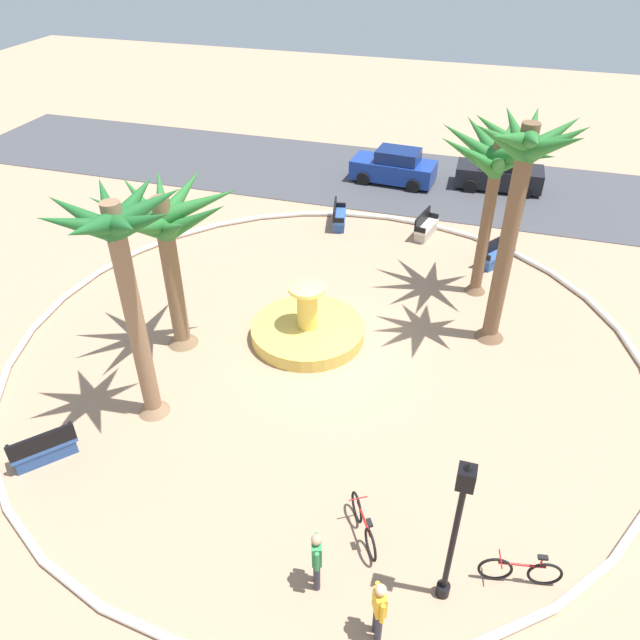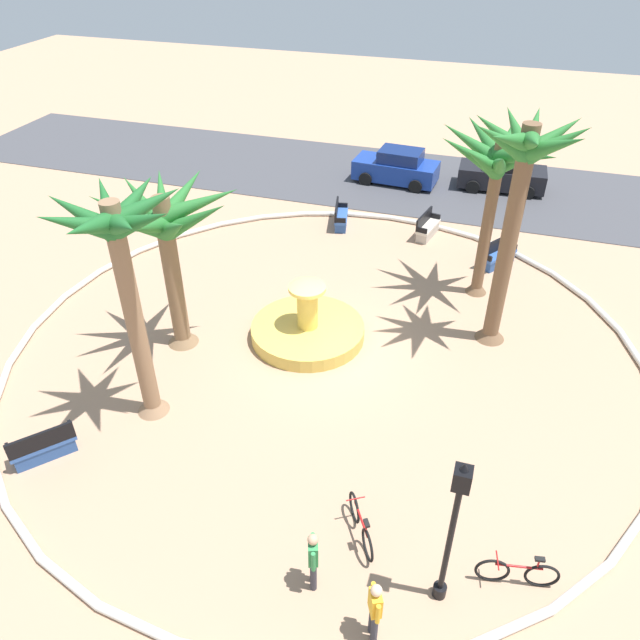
# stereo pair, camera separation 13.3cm
# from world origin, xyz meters

# --- Properties ---
(ground_plane) EXTENTS (80.00, 80.00, 0.00)m
(ground_plane) POSITION_xyz_m (0.00, 0.00, 0.00)
(ground_plane) COLOR tan
(plaza_curb) EXTENTS (19.44, 19.44, 0.20)m
(plaza_curb) POSITION_xyz_m (0.00, 0.00, 0.10)
(plaza_curb) COLOR silver
(plaza_curb) RESTS_ON ground
(street_asphalt) EXTENTS (48.00, 8.00, 0.03)m
(street_asphalt) POSITION_xyz_m (0.00, 14.12, 0.01)
(street_asphalt) COLOR #424247
(street_asphalt) RESTS_ON ground
(fountain) EXTENTS (3.63, 3.63, 1.93)m
(fountain) POSITION_xyz_m (-0.74, 0.46, 0.29)
(fountain) COLOR gold
(fountain) RESTS_ON ground
(palm_tree_near_fountain) EXTENTS (3.30, 3.37, 6.52)m
(palm_tree_near_fountain) POSITION_xyz_m (-3.73, -4.04, 4.94)
(palm_tree_near_fountain) COLOR #8E6B4C
(palm_tree_near_fountain) RESTS_ON ground
(palm_tree_by_curb) EXTENTS (4.18, 4.16, 5.91)m
(palm_tree_by_curb) POSITION_xyz_m (4.16, 4.83, 4.72)
(palm_tree_by_curb) COLOR brown
(palm_tree_by_curb) RESTS_ON ground
(palm_tree_mid_plaza) EXTENTS (3.27, 3.40, 7.19)m
(palm_tree_mid_plaza) POSITION_xyz_m (4.86, 2.16, 5.40)
(palm_tree_mid_plaza) COLOR brown
(palm_tree_mid_plaza) RESTS_ON ground
(palm_tree_far_side) EXTENTS (4.15, 4.36, 5.25)m
(palm_tree_far_side) POSITION_xyz_m (-4.46, -0.97, 3.94)
(palm_tree_far_side) COLOR brown
(palm_tree_far_side) RESTS_ON ground
(bench_east) EXTENTS (1.43, 1.54, 1.00)m
(bench_east) POSITION_xyz_m (-5.48, -6.36, 0.35)
(bench_east) COLOR #335BA8
(bench_east) RESTS_ON ground
(bench_west) EXTENTS (1.31, 1.60, 1.00)m
(bench_west) POSITION_xyz_m (4.73, 7.03, 0.35)
(bench_west) COLOR #335BA8
(bench_west) RESTS_ON ground
(bench_north) EXTENTS (0.82, 1.67, 1.00)m
(bench_north) POSITION_xyz_m (1.78, 8.57, 0.35)
(bench_north) COLOR beige
(bench_north) RESTS_ON ground
(bench_southeast) EXTENTS (0.84, 1.67, 1.00)m
(bench_southeast) POSITION_xyz_m (-1.91, 8.42, 0.35)
(bench_southeast) COLOR #335BA8
(bench_southeast) RESTS_ON ground
(lamppost) EXTENTS (0.32, 0.32, 3.96)m
(lamppost) POSITION_xyz_m (4.61, -7.08, 2.32)
(lamppost) COLOR black
(lamppost) RESTS_ON ground
(bicycle_red_frame) EXTENTS (1.70, 0.49, 0.94)m
(bicycle_red_frame) POSITION_xyz_m (6.08, -6.35, 0.38)
(bicycle_red_frame) COLOR black
(bicycle_red_frame) RESTS_ON ground
(bicycle_by_lamppost) EXTENTS (0.94, 1.50, 0.94)m
(bicycle_by_lamppost) POSITION_xyz_m (2.72, -6.21, 0.38)
(bicycle_by_lamppost) COLOR black
(bicycle_by_lamppost) RESTS_ON ground
(person_cyclist_helmet) EXTENTS (0.30, 0.51, 1.64)m
(person_cyclist_helmet) POSITION_xyz_m (2.08, -7.63, 0.92)
(person_cyclist_helmet) COLOR #33333D
(person_cyclist_helmet) RESTS_ON ground
(person_cyclist_photo) EXTENTS (0.33, 0.49, 1.66)m
(person_cyclist_photo) POSITION_xyz_m (3.50, -8.30, 0.93)
(person_cyclist_photo) COLOR #33333D
(person_cyclist_photo) RESTS_ON ground
(parked_car_leftmost) EXTENTS (4.12, 2.15, 1.67)m
(parked_car_leftmost) POSITION_xyz_m (-0.61, 13.74, 0.78)
(parked_car_leftmost) COLOR navy
(parked_car_leftmost) RESTS_ON ground
(parked_car_second) EXTENTS (4.06, 2.03, 1.67)m
(parked_car_second) POSITION_xyz_m (4.37, 14.45, 0.78)
(parked_car_second) COLOR black
(parked_car_second) RESTS_ON ground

